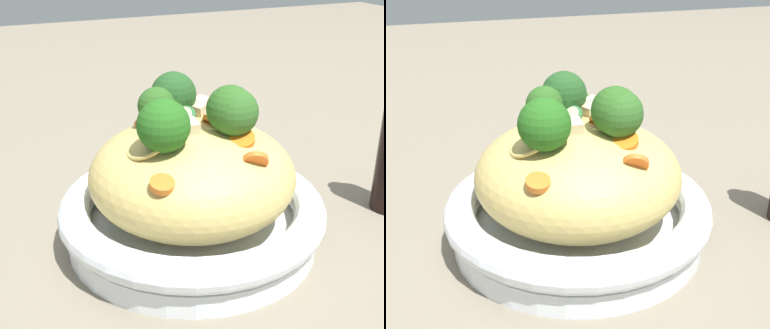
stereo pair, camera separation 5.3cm
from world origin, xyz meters
The scene contains 7 objects.
ground_plane centered at (0.00, 0.00, 0.00)m, with size 3.00×3.00×0.00m, color gray.
serving_bowl centered at (0.00, 0.00, 0.03)m, with size 0.29×0.29×0.06m.
noodle_heap centered at (0.00, 0.00, 0.08)m, with size 0.22×0.22×0.12m.
broccoli_florets centered at (0.01, 0.00, 0.15)m, with size 0.18×0.13×0.08m.
carrot_coins centered at (-0.03, 0.00, 0.13)m, with size 0.14×0.12×0.04m.
zucchini_slices centered at (0.06, -0.01, 0.12)m, with size 0.11×0.08×0.04m.
chicken_chunks centered at (0.02, -0.01, 0.14)m, with size 0.08×0.08×0.03m.
Camera 2 is at (-0.48, 0.16, 0.32)m, focal length 49.86 mm.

